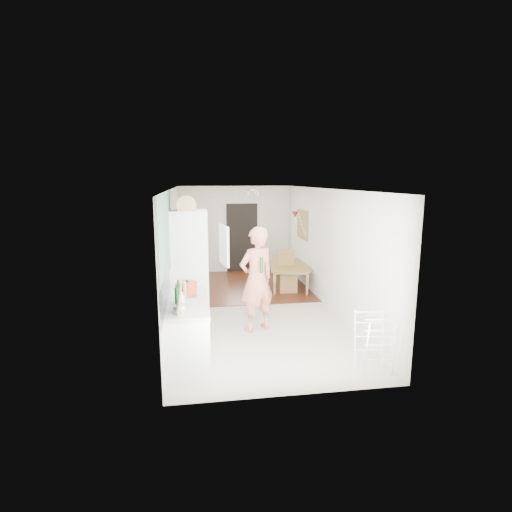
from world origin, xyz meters
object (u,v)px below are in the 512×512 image
object	(u,v)px
person	(257,270)
stool	(258,282)
dining_table	(291,278)
dining_chair	(287,272)
drying_rack	(375,344)

from	to	relation	value
person	stool	distance (m)	2.78
dining_table	dining_chair	world-z (taller)	dining_chair
person	dining_chair	distance (m)	2.68
dining_table	stool	size ratio (longest dim) A/B	3.29
dining_chair	dining_table	bearing A→B (deg)	67.03
person	drying_rack	bearing A→B (deg)	101.58
stool	drying_rack	bearing A→B (deg)	-78.07
dining_table	dining_chair	size ratio (longest dim) A/B	1.43
person	dining_table	size ratio (longest dim) A/B	1.57
person	dining_table	distance (m)	3.15
drying_rack	dining_table	bearing A→B (deg)	100.32
stool	dining_table	bearing A→B (deg)	9.69
stool	drying_rack	world-z (taller)	drying_rack
dining_table	stool	bearing A→B (deg)	110.67
person	dining_chair	world-z (taller)	person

